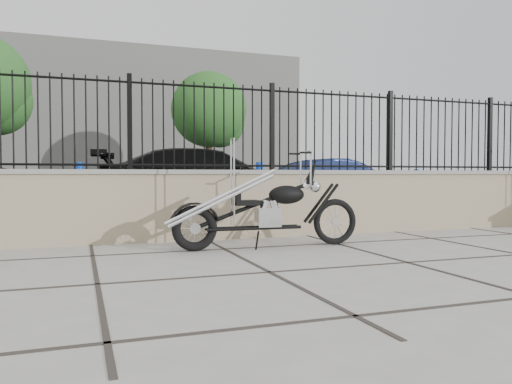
{
  "coord_description": "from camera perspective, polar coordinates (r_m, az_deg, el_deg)",
  "views": [
    {
      "loc": [
        -1.63,
        -4.22,
        0.89
      ],
      "look_at": [
        0.48,
        1.73,
        0.67
      ],
      "focal_mm": 35.0,
      "sensor_mm": 36.0,
      "label": 1
    }
  ],
  "objects": [
    {
      "name": "ground_plane",
      "position": [
        4.61,
        1.58,
        -9.17
      ],
      "size": [
        90.0,
        90.0,
        0.0
      ],
      "primitive_type": "plane",
      "color": "#99968E",
      "rests_on": "ground"
    },
    {
      "name": "parking_lot",
      "position": [
        16.82,
        -13.96,
        -1.1
      ],
      "size": [
        30.0,
        30.0,
        0.0
      ],
      "primitive_type": "plane",
      "color": "black",
      "rests_on": "ground"
    },
    {
      "name": "retaining_wall",
      "position": [
        6.92,
        -5.9,
        -1.43
      ],
      "size": [
        14.0,
        0.36,
        0.96
      ],
      "primitive_type": "cube",
      "color": "gray",
      "rests_on": "ground_plane"
    },
    {
      "name": "iron_fence",
      "position": [
        6.94,
        -5.93,
        7.5
      ],
      "size": [
        14.0,
        0.08,
        1.2
      ],
      "primitive_type": "cube",
      "color": "black",
      "rests_on": "retaining_wall"
    },
    {
      "name": "background_building",
      "position": [
        30.92,
        -16.57,
        7.68
      ],
      "size": [
        22.0,
        6.0,
        8.0
      ],
      "primitive_type": "cube",
      "color": "beige",
      "rests_on": "ground_plane"
    },
    {
      "name": "chopper_motorcycle",
      "position": [
        6.03,
        0.95,
        -0.09
      ],
      "size": [
        2.26,
        0.49,
        1.35
      ],
      "primitive_type": null,
      "rotation": [
        0.0,
        0.0,
        -0.04
      ],
      "color": "black",
      "rests_on": "ground_plane"
    },
    {
      "name": "car_black",
      "position": [
        11.82,
        -5.37,
        1.3
      ],
      "size": [
        5.43,
        2.85,
        1.5
      ],
      "primitive_type": "imported",
      "rotation": [
        0.0,
        0.0,
        1.42
      ],
      "color": "black",
      "rests_on": "parking_lot"
    },
    {
      "name": "car_blue",
      "position": [
        13.2,
        9.38,
        0.9
      ],
      "size": [
        3.97,
        1.52,
        1.29
      ],
      "primitive_type": "imported",
      "rotation": [
        0.0,
        0.0,
        1.61
      ],
      "color": "#111B3F",
      "rests_on": "parking_lot"
    },
    {
      "name": "bollard_a",
      "position": [
        8.41,
        -19.48,
        -0.48
      ],
      "size": [
        0.17,
        0.17,
        1.09
      ],
      "primitive_type": "cylinder",
      "rotation": [
        0.0,
        0.0,
        -0.4
      ],
      "color": "blue",
      "rests_on": "ground_plane"
    },
    {
      "name": "bollard_b",
      "position": [
        9.6,
        0.4,
        0.05
      ],
      "size": [
        0.15,
        0.15,
        1.13
      ],
      "primitive_type": "cylinder",
      "rotation": [
        0.0,
        0.0,
        0.13
      ],
      "color": "#0C37BC",
      "rests_on": "ground_plane"
    },
    {
      "name": "bollard_c",
      "position": [
        11.86,
        17.85,
        0.04
      ],
      "size": [
        0.16,
        0.16,
        1.01
      ],
      "primitive_type": "cylinder",
      "rotation": [
        0.0,
        0.0,
        0.41
      ],
      "color": "#0C1BBD",
      "rests_on": "ground_plane"
    },
    {
      "name": "tree_right",
      "position": [
        22.05,
        -5.41,
        9.73
      ],
      "size": [
        3.27,
        3.27,
        5.52
      ],
      "rotation": [
        0.0,
        0.0,
        -0.17
      ],
      "color": "#382619",
      "rests_on": "ground_plane"
    }
  ]
}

